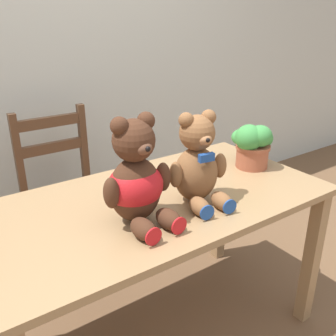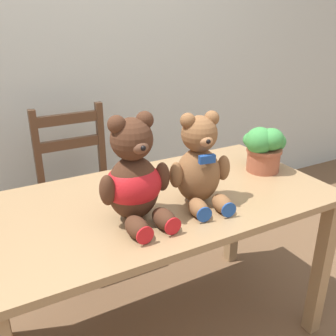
{
  "view_description": "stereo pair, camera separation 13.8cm",
  "coord_description": "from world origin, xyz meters",
  "px_view_note": "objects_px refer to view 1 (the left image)",
  "views": [
    {
      "loc": [
        -0.74,
        -0.77,
        1.44
      ],
      "look_at": [
        -0.01,
        0.28,
        0.91
      ],
      "focal_mm": 40.0,
      "sensor_mm": 36.0,
      "label": 1
    },
    {
      "loc": [
        -0.63,
        -0.85,
        1.44
      ],
      "look_at": [
        -0.01,
        0.28,
        0.91
      ],
      "focal_mm": 40.0,
      "sensor_mm": 36.0,
      "label": 2
    }
  ],
  "objects_px": {
    "wooden_chair_behind": "(66,197)",
    "potted_plant": "(253,143)",
    "teddy_bear_right": "(198,164)",
    "teddy_bear_left": "(137,181)"
  },
  "relations": [
    {
      "from": "wooden_chair_behind",
      "to": "teddy_bear_left",
      "type": "height_order",
      "value": "teddy_bear_left"
    },
    {
      "from": "wooden_chair_behind",
      "to": "teddy_bear_right",
      "type": "distance_m",
      "value": 1.02
    },
    {
      "from": "teddy_bear_left",
      "to": "potted_plant",
      "type": "height_order",
      "value": "teddy_bear_left"
    },
    {
      "from": "teddy_bear_left",
      "to": "teddy_bear_right",
      "type": "distance_m",
      "value": 0.27
    },
    {
      "from": "teddy_bear_left",
      "to": "wooden_chair_behind",
      "type": "bearing_deg",
      "value": -95.04
    },
    {
      "from": "teddy_bear_left",
      "to": "teddy_bear_right",
      "type": "bearing_deg",
      "value": 176.09
    },
    {
      "from": "teddy_bear_right",
      "to": "wooden_chair_behind",
      "type": "bearing_deg",
      "value": -66.45
    },
    {
      "from": "wooden_chair_behind",
      "to": "teddy_bear_right",
      "type": "height_order",
      "value": "teddy_bear_right"
    },
    {
      "from": "potted_plant",
      "to": "teddy_bear_left",
      "type": "bearing_deg",
      "value": -170.06
    },
    {
      "from": "wooden_chair_behind",
      "to": "potted_plant",
      "type": "height_order",
      "value": "potted_plant"
    }
  ]
}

